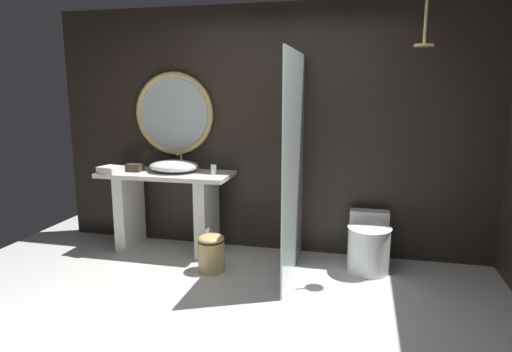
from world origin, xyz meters
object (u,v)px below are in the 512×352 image
object	(u,v)px
toilet	(369,244)
tumbler_cup	(214,169)
rain_shower_head	(424,38)
tissue_box	(135,167)
round_wall_mirror	(174,114)
vessel_sink	(174,166)
folded_hand_towel	(111,170)
waste_bin	(211,253)

from	to	relation	value
toilet	tumbler_cup	bearing A→B (deg)	177.37
tumbler_cup	rain_shower_head	xyz separation A→B (m)	(1.96, -0.23, 1.24)
tissue_box	round_wall_mirror	xyz separation A→B (m)	(0.36, 0.29, 0.57)
vessel_sink	tissue_box	world-z (taller)	vessel_sink
rain_shower_head	toilet	xyz separation A→B (m)	(-0.36, 0.16, -1.90)
tissue_box	rain_shower_head	distance (m)	3.12
tumbler_cup	rain_shower_head	world-z (taller)	rain_shower_head
tissue_box	toilet	distance (m)	2.57
tumbler_cup	tissue_box	distance (m)	0.89
vessel_sink	tumbler_cup	distance (m)	0.45
vessel_sink	folded_hand_towel	size ratio (longest dim) A/B	2.45
tissue_box	toilet	size ratio (longest dim) A/B	0.29
tumbler_cup	folded_hand_towel	size ratio (longest dim) A/B	0.46
waste_bin	folded_hand_towel	distance (m)	1.42
rain_shower_head	waste_bin	xyz separation A→B (m)	(-1.84, -0.24, -1.98)
tumbler_cup	round_wall_mirror	distance (m)	0.81
round_wall_mirror	waste_bin	size ratio (longest dim) A/B	2.46
round_wall_mirror	toilet	xyz separation A→B (m)	(2.13, -0.32, -1.22)
tissue_box	waste_bin	bearing A→B (deg)	-22.94
vessel_sink	rain_shower_head	distance (m)	2.72
tumbler_cup	toilet	size ratio (longest dim) A/B	0.17
vessel_sink	tissue_box	size ratio (longest dim) A/B	3.22
round_wall_mirror	waste_bin	bearing A→B (deg)	-47.57
rain_shower_head	toilet	distance (m)	1.94
round_wall_mirror	waste_bin	world-z (taller)	round_wall_mirror
round_wall_mirror	toilet	size ratio (longest dim) A/B	1.57
vessel_sink	tumbler_cup	bearing A→B (deg)	-2.57
vessel_sink	round_wall_mirror	bearing A→B (deg)	108.90
vessel_sink	round_wall_mirror	world-z (taller)	round_wall_mirror
vessel_sink	toilet	xyz separation A→B (m)	(2.05, -0.09, -0.67)
rain_shower_head	toilet	world-z (taller)	rain_shower_head
vessel_sink	rain_shower_head	xyz separation A→B (m)	(2.41, -0.25, 1.23)
tumbler_cup	waste_bin	xyz separation A→B (m)	(0.12, -0.47, -0.73)
tissue_box	round_wall_mirror	world-z (taller)	round_wall_mirror
rain_shower_head	waste_bin	bearing A→B (deg)	-172.67
vessel_sink	folded_hand_towel	distance (m)	0.66
round_wall_mirror	waste_bin	distance (m)	1.61
tissue_box	tumbler_cup	bearing A→B (deg)	2.60
tissue_box	round_wall_mirror	bearing A→B (deg)	38.88
vessel_sink	toilet	distance (m)	2.16
round_wall_mirror	toilet	world-z (taller)	round_wall_mirror
rain_shower_head	waste_bin	distance (m)	2.71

